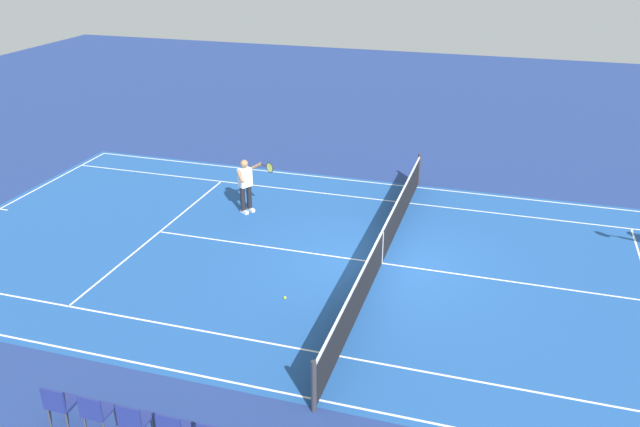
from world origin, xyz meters
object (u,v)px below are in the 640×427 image
tennis_ball (285,298)px  spectator_chair_5 (96,411)px  tennis_player_near (246,183)px  spectator_chair_4 (134,420)px  tennis_net (382,246)px  spectator_chair_6 (59,403)px

tennis_ball → spectator_chair_5: spectator_chair_5 is taller
spectator_chair_5 → tennis_player_near: bearing=-82.5°
tennis_ball → spectator_chair_5: (1.53, 5.09, 0.49)m
tennis_ball → spectator_chair_4: (0.80, 5.09, 0.49)m
tennis_ball → spectator_chair_5: 5.34m
tennis_net → spectator_chair_4: 7.89m
tennis_net → spectator_chair_5: 8.15m
spectator_chair_4 → tennis_net: bearing=-109.1°
tennis_player_near → spectator_chair_5: bearing=97.5°
spectator_chair_4 → spectator_chair_5: (0.72, 0.00, 0.00)m
tennis_ball → spectator_chair_4: spectator_chair_4 is taller
tennis_ball → spectator_chair_6: spectator_chair_6 is taller
tennis_ball → spectator_chair_6: size_ratio=0.08×
spectator_chair_5 → spectator_chair_6: 0.72m
tennis_net → tennis_player_near: 5.02m
tennis_net → spectator_chair_4: (2.59, 7.45, 0.03)m
tennis_player_near → spectator_chair_4: (-1.98, 9.48, -0.41)m
tennis_ball → spectator_chair_4: bearing=81.0°
spectator_chair_4 → spectator_chair_5: bearing=0.0°
tennis_ball → spectator_chair_4: size_ratio=0.08×
spectator_chair_4 → tennis_player_near: bearing=-78.2°
tennis_player_near → tennis_ball: (-2.78, 4.39, -0.90)m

